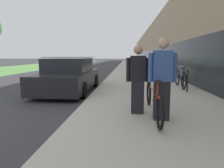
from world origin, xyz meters
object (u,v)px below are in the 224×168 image
at_px(bike_rack_hoop, 185,78).
at_px(tandem_bicycle, 153,99).
at_px(person_rider, 162,79).
at_px(cruiser_bike_middle, 167,73).
at_px(person_bystander, 138,80).
at_px(parked_sedan_curbside, 69,76).
at_px(cruiser_bike_nearest, 180,78).

bearing_deg(bike_rack_hoop, tandem_bicycle, -116.49).
xyz_separation_m(person_rider, cruiser_bike_middle, (1.51, 7.20, -0.48)).
bearing_deg(bike_rack_hoop, person_rider, -112.69).
distance_m(person_rider, bike_rack_hoop, 3.97).
xyz_separation_m(tandem_bicycle, cruiser_bike_middle, (1.64, 6.87, 0.01)).
height_order(tandem_bicycle, cruiser_bike_middle, cruiser_bike_middle).
distance_m(tandem_bicycle, person_bystander, 0.58).
bearing_deg(person_rider, person_bystander, 136.34).
xyz_separation_m(person_bystander, cruiser_bike_middle, (2.00, 6.74, -0.42)).
xyz_separation_m(cruiser_bike_middle, parked_sedan_curbside, (-4.72, -3.11, 0.10)).
height_order(person_bystander, bike_rack_hoop, person_bystander).
xyz_separation_m(person_rider, parked_sedan_curbside, (-3.20, 4.10, -0.37)).
relative_size(person_bystander, parked_sedan_curbside, 0.36).
bearing_deg(person_bystander, cruiser_bike_nearest, 63.67).
xyz_separation_m(tandem_bicycle, person_bystander, (-0.36, 0.13, 0.43)).
relative_size(bike_rack_hoop, parked_sedan_curbside, 0.19).
xyz_separation_m(bike_rack_hoop, cruiser_bike_middle, (-0.01, 3.56, -0.12)).
bearing_deg(cruiser_bike_nearest, person_bystander, -116.33).
height_order(bike_rack_hoop, parked_sedan_curbside, parked_sedan_curbside).
bearing_deg(parked_sedan_curbside, cruiser_bike_middle, 33.38).
bearing_deg(tandem_bicycle, cruiser_bike_middle, 76.57).
bearing_deg(person_bystander, bike_rack_hoop, 57.72).
distance_m(bike_rack_hoop, cruiser_bike_middle, 3.56).
bearing_deg(person_bystander, parked_sedan_curbside, 126.80).
height_order(tandem_bicycle, person_bystander, person_bystander).
bearing_deg(person_rider, parked_sedan_curbside, 128.02).
relative_size(person_rider, person_bystander, 1.08).
bearing_deg(tandem_bicycle, parked_sedan_curbside, 129.26).
height_order(person_rider, cruiser_bike_nearest, person_rider).
bearing_deg(parked_sedan_curbside, person_bystander, -53.20).
distance_m(tandem_bicycle, cruiser_bike_middle, 7.07).
height_order(person_bystander, parked_sedan_curbside, person_bystander).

